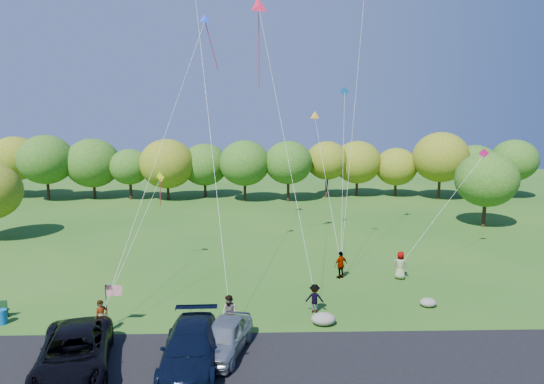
% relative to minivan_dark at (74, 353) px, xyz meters
% --- Properties ---
extents(ground, '(140.00, 140.00, 0.00)m').
position_rel_minivan_dark_xyz_m(ground, '(6.36, 4.64, -0.95)').
color(ground, '#1F5317').
rests_on(ground, ground).
extents(asphalt_lane, '(44.00, 6.00, 0.06)m').
position_rel_minivan_dark_xyz_m(asphalt_lane, '(6.36, 0.64, -0.92)').
color(asphalt_lane, black).
rests_on(asphalt_lane, ground).
extents(treeline, '(77.19, 28.13, 8.54)m').
position_rel_minivan_dark_xyz_m(treeline, '(5.52, 41.25, 3.85)').
color(treeline, '#352313').
rests_on(treeline, ground).
extents(minivan_dark, '(4.36, 6.94, 1.79)m').
position_rel_minivan_dark_xyz_m(minivan_dark, '(0.00, 0.00, 0.00)').
color(minivan_dark, black).
rests_on(minivan_dark, asphalt_lane).
extents(minivan_navy, '(2.62, 6.10, 1.75)m').
position_rel_minivan_dark_xyz_m(minivan_navy, '(5.00, 0.37, -0.02)').
color(minivan_navy, black).
rests_on(minivan_navy, asphalt_lane).
extents(minivan_silver, '(2.96, 4.98, 1.59)m').
position_rel_minivan_dark_xyz_m(minivan_silver, '(6.40, 1.54, -0.10)').
color(minivan_silver, '#9DA3A7').
rests_on(minivan_silver, asphalt_lane).
extents(flyer_a, '(0.79, 0.75, 1.81)m').
position_rel_minivan_dark_xyz_m(flyer_a, '(-0.03, 3.84, -0.05)').
color(flyer_a, '#4C4C59').
rests_on(flyer_a, ground).
extents(flyer_b, '(1.15, 1.10, 1.87)m').
position_rel_minivan_dark_xyz_m(flyer_b, '(6.50, 4.14, -0.02)').
color(flyer_b, '#4C4C59').
rests_on(flyer_b, ground).
extents(flyer_c, '(1.15, 0.76, 1.66)m').
position_rel_minivan_dark_xyz_m(flyer_c, '(11.20, 6.28, -0.13)').
color(flyer_c, '#4C4C59').
rests_on(flyer_c, ground).
extents(flyer_d, '(1.18, 0.97, 1.89)m').
position_rel_minivan_dark_xyz_m(flyer_d, '(13.65, 11.97, -0.01)').
color(flyer_d, '#4C4C59').
rests_on(flyer_d, ground).
extents(flyer_e, '(1.09, 0.88, 1.93)m').
position_rel_minivan_dark_xyz_m(flyer_e, '(17.68, 11.70, 0.01)').
color(flyer_e, '#4C4C59').
rests_on(flyer_e, ground).
extents(trash_barrel, '(0.53, 0.53, 0.80)m').
position_rel_minivan_dark_xyz_m(trash_barrel, '(-5.81, 5.18, -0.55)').
color(trash_barrel, '#0B54A6').
rests_on(trash_barrel, ground).
extents(flag_assembly, '(0.88, 0.57, 2.37)m').
position_rel_minivan_dark_xyz_m(flag_assembly, '(0.24, 4.63, 0.81)').
color(flag_assembly, black).
rests_on(flag_assembly, ground).
extents(boulder_near, '(1.33, 1.04, 0.66)m').
position_rel_minivan_dark_xyz_m(boulder_near, '(11.49, 4.62, -0.62)').
color(boulder_near, gray).
rests_on(boulder_near, ground).
extents(boulder_far, '(0.98, 0.81, 0.51)m').
position_rel_minivan_dark_xyz_m(boulder_far, '(17.96, 6.90, -0.70)').
color(boulder_far, gray).
rests_on(boulder_far, ground).
extents(kites_aloft, '(24.81, 9.56, 20.26)m').
position_rel_minivan_dark_xyz_m(kites_aloft, '(9.06, 17.08, 18.16)').
color(kites_aloft, '#FF1C46').
rests_on(kites_aloft, ground).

